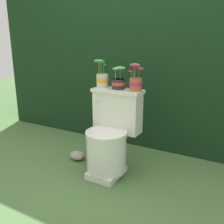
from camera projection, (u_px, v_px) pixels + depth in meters
name	position (u px, v px, depth m)	size (l,w,h in m)	color
ground_plane	(107.00, 173.00, 2.26)	(12.00, 12.00, 0.00)	#4C703D
hedge_backdrop	(156.00, 66.00, 3.03)	(3.90, 0.97, 1.71)	black
toilet	(111.00, 137.00, 2.19)	(0.45, 0.47, 0.74)	silver
potted_plant_left	(102.00, 77.00, 2.25)	(0.11, 0.13, 0.26)	beige
potted_plant_midleft	(119.00, 82.00, 2.18)	(0.13, 0.13, 0.20)	#262628
potted_plant_middle	(136.00, 80.00, 2.09)	(0.12, 0.12, 0.23)	#9E5638
garden_stone	(77.00, 155.00, 2.51)	(0.16, 0.13, 0.09)	#9E9384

